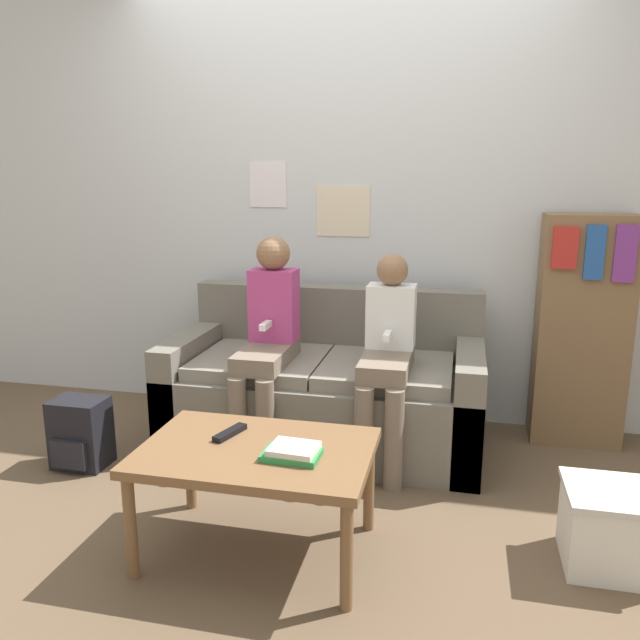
{
  "coord_description": "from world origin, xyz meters",
  "views": [
    {
      "loc": [
        0.68,
        -2.62,
        1.42
      ],
      "look_at": [
        0.0,
        0.38,
        0.71
      ],
      "focal_mm": 35.0,
      "sensor_mm": 36.0,
      "label": 1
    }
  ],
  "objects_px": {
    "bookshelf": "(582,330)",
    "storage_box": "(610,528)",
    "couch": "(325,392)",
    "tv_remote": "(230,433)",
    "backpack": "(80,433)",
    "coffee_table": "(256,460)",
    "person_right": "(387,351)",
    "person_left": "(268,335)"
  },
  "relations": [
    {
      "from": "couch",
      "to": "coffee_table",
      "type": "bearing_deg",
      "value": -91.59
    },
    {
      "from": "bookshelf",
      "to": "person_left",
      "type": "bearing_deg",
      "value": -162.45
    },
    {
      "from": "storage_box",
      "to": "tv_remote",
      "type": "bearing_deg",
      "value": -175.24
    },
    {
      "from": "coffee_table",
      "to": "person_right",
      "type": "bearing_deg",
      "value": 66.52
    },
    {
      "from": "bookshelf",
      "to": "storage_box",
      "type": "height_order",
      "value": "bookshelf"
    },
    {
      "from": "coffee_table",
      "to": "storage_box",
      "type": "bearing_deg",
      "value": 8.91
    },
    {
      "from": "person_right",
      "to": "tv_remote",
      "type": "xyz_separation_m",
      "value": [
        -0.52,
        -0.8,
        -0.14
      ]
    },
    {
      "from": "couch",
      "to": "backpack",
      "type": "distance_m",
      "value": 1.27
    },
    {
      "from": "couch",
      "to": "tv_remote",
      "type": "relative_size",
      "value": 9.46
    },
    {
      "from": "coffee_table",
      "to": "person_left",
      "type": "height_order",
      "value": "person_left"
    },
    {
      "from": "coffee_table",
      "to": "bookshelf",
      "type": "xyz_separation_m",
      "value": [
        1.36,
        1.4,
        0.24
      ]
    },
    {
      "from": "couch",
      "to": "tv_remote",
      "type": "distance_m",
      "value": 1.02
    },
    {
      "from": "person_right",
      "to": "tv_remote",
      "type": "bearing_deg",
      "value": -123.05
    },
    {
      "from": "bookshelf",
      "to": "backpack",
      "type": "bearing_deg",
      "value": -160.04
    },
    {
      "from": "storage_box",
      "to": "backpack",
      "type": "xyz_separation_m",
      "value": [
        -2.4,
        0.3,
        0.02
      ]
    },
    {
      "from": "coffee_table",
      "to": "person_right",
      "type": "height_order",
      "value": "person_right"
    },
    {
      "from": "tv_remote",
      "to": "storage_box",
      "type": "distance_m",
      "value": 1.47
    },
    {
      "from": "couch",
      "to": "coffee_table",
      "type": "height_order",
      "value": "couch"
    },
    {
      "from": "storage_box",
      "to": "backpack",
      "type": "relative_size",
      "value": 0.98
    },
    {
      "from": "person_left",
      "to": "backpack",
      "type": "xyz_separation_m",
      "value": [
        -0.86,
        -0.39,
        -0.46
      ]
    },
    {
      "from": "backpack",
      "to": "bookshelf",
      "type": "bearing_deg",
      "value": 19.96
    },
    {
      "from": "storage_box",
      "to": "person_right",
      "type": "bearing_deg",
      "value": 143.63
    },
    {
      "from": "person_left",
      "to": "tv_remote",
      "type": "bearing_deg",
      "value": -83.1
    },
    {
      "from": "bookshelf",
      "to": "person_right",
      "type": "bearing_deg",
      "value": -152.12
    },
    {
      "from": "bookshelf",
      "to": "storage_box",
      "type": "distance_m",
      "value": 1.28
    },
    {
      "from": "tv_remote",
      "to": "backpack",
      "type": "relative_size",
      "value": 0.5
    },
    {
      "from": "tv_remote",
      "to": "bookshelf",
      "type": "relative_size",
      "value": 0.14
    },
    {
      "from": "person_right",
      "to": "storage_box",
      "type": "distance_m",
      "value": 1.22
    },
    {
      "from": "couch",
      "to": "bookshelf",
      "type": "xyz_separation_m",
      "value": [
        1.33,
        0.32,
        0.34
      ]
    },
    {
      "from": "person_left",
      "to": "couch",
      "type": "bearing_deg",
      "value": 35.1
    },
    {
      "from": "couch",
      "to": "coffee_table",
      "type": "relative_size",
      "value": 1.9
    },
    {
      "from": "bookshelf",
      "to": "backpack",
      "type": "height_order",
      "value": "bookshelf"
    },
    {
      "from": "couch",
      "to": "tv_remote",
      "type": "bearing_deg",
      "value": -99.45
    },
    {
      "from": "person_right",
      "to": "tv_remote",
      "type": "distance_m",
      "value": 0.96
    },
    {
      "from": "couch",
      "to": "person_left",
      "type": "height_order",
      "value": "person_left"
    },
    {
      "from": "person_right",
      "to": "bookshelf",
      "type": "bearing_deg",
      "value": 27.88
    },
    {
      "from": "bookshelf",
      "to": "backpack",
      "type": "xyz_separation_m",
      "value": [
        -2.46,
        -0.89,
        -0.45
      ]
    },
    {
      "from": "person_right",
      "to": "bookshelf",
      "type": "relative_size",
      "value": 0.85
    },
    {
      "from": "coffee_table",
      "to": "storage_box",
      "type": "distance_m",
      "value": 1.34
    },
    {
      "from": "coffee_table",
      "to": "person_left",
      "type": "xyz_separation_m",
      "value": [
        -0.23,
        0.89,
        0.25
      ]
    },
    {
      "from": "storage_box",
      "to": "couch",
      "type": "bearing_deg",
      "value": 145.47
    },
    {
      "from": "coffee_table",
      "to": "bookshelf",
      "type": "bearing_deg",
      "value": 45.8
    }
  ]
}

